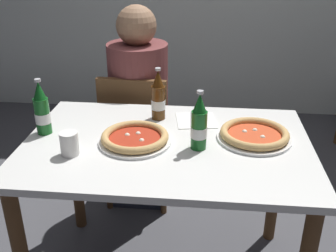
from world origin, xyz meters
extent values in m
cube|color=silver|center=(0.00, 0.00, 0.73)|extent=(1.20, 0.80, 0.03)
cylinder|color=brown|center=(-0.54, 0.34, 0.36)|extent=(0.06, 0.06, 0.72)
cylinder|color=brown|center=(0.54, 0.34, 0.36)|extent=(0.06, 0.06, 0.72)
cube|color=brown|center=(-0.23, 0.68, 0.43)|extent=(0.42, 0.42, 0.04)
cube|color=brown|center=(-0.24, 0.50, 0.65)|extent=(0.38, 0.06, 0.40)
cylinder|color=brown|center=(-0.05, 0.84, 0.21)|extent=(0.04, 0.04, 0.41)
cylinder|color=brown|center=(-0.39, 0.86, 0.21)|extent=(0.04, 0.04, 0.41)
cylinder|color=brown|center=(-0.07, 0.50, 0.21)|extent=(0.04, 0.04, 0.41)
cylinder|color=brown|center=(-0.41, 0.52, 0.21)|extent=(0.04, 0.04, 0.41)
cube|color=#2D3342|center=(-0.23, 0.66, 0.23)|extent=(0.32, 0.28, 0.45)
cylinder|color=brown|center=(-0.23, 0.66, 0.73)|extent=(0.34, 0.34, 0.55)
sphere|color=#9E7556|center=(-0.23, 0.66, 1.10)|extent=(0.22, 0.22, 0.22)
cylinder|color=white|center=(-0.13, -0.02, 0.76)|extent=(0.30, 0.30, 0.01)
cylinder|color=#AD2D19|center=(-0.13, -0.02, 0.77)|extent=(0.22, 0.22, 0.01)
torus|color=tan|center=(-0.13, -0.02, 0.78)|extent=(0.28, 0.28, 0.03)
sphere|color=silver|center=(-0.17, 0.01, 0.77)|extent=(0.02, 0.02, 0.02)
sphere|color=silver|center=(-0.10, -0.04, 0.77)|extent=(0.02, 0.02, 0.02)
sphere|color=silver|center=(-0.12, 0.02, 0.77)|extent=(0.02, 0.02, 0.02)
cylinder|color=white|center=(0.37, 0.06, 0.76)|extent=(0.31, 0.31, 0.01)
cylinder|color=#CC4723|center=(0.37, 0.06, 0.77)|extent=(0.23, 0.23, 0.01)
torus|color=tan|center=(0.37, 0.06, 0.78)|extent=(0.29, 0.29, 0.03)
sphere|color=silver|center=(0.33, 0.09, 0.77)|extent=(0.02, 0.02, 0.02)
sphere|color=silver|center=(0.40, 0.04, 0.77)|extent=(0.02, 0.02, 0.02)
sphere|color=silver|center=(0.37, 0.11, 0.77)|extent=(0.02, 0.02, 0.02)
cylinder|color=#14591E|center=(-0.54, 0.03, 0.83)|extent=(0.06, 0.06, 0.16)
cone|color=#14591E|center=(-0.54, 0.03, 0.95)|extent=(0.05, 0.05, 0.07)
cylinder|color=#B7B7BC|center=(-0.54, 0.03, 0.99)|extent=(0.03, 0.03, 0.01)
cylinder|color=white|center=(-0.54, 0.03, 0.82)|extent=(0.07, 0.07, 0.04)
cylinder|color=#512D0F|center=(-0.06, 0.24, 0.83)|extent=(0.06, 0.06, 0.16)
cone|color=#512D0F|center=(-0.06, 0.24, 0.95)|extent=(0.05, 0.05, 0.07)
cylinder|color=#B7B7BC|center=(-0.06, 0.24, 0.99)|extent=(0.03, 0.03, 0.01)
cylinder|color=white|center=(-0.06, 0.24, 0.82)|extent=(0.07, 0.07, 0.04)
cylinder|color=#14591E|center=(0.13, -0.04, 0.83)|extent=(0.06, 0.06, 0.16)
cone|color=#14591E|center=(0.13, -0.04, 0.95)|extent=(0.05, 0.05, 0.07)
cylinder|color=#B7B7BC|center=(0.13, -0.04, 0.99)|extent=(0.03, 0.03, 0.01)
cylinder|color=white|center=(0.13, -0.04, 0.82)|extent=(0.07, 0.07, 0.04)
cube|color=white|center=(0.11, 0.23, 0.75)|extent=(0.21, 0.21, 0.00)
cube|color=silver|center=(0.13, 0.23, 0.76)|extent=(0.07, 0.19, 0.00)
cube|color=silver|center=(0.09, 0.23, 0.76)|extent=(0.02, 0.17, 0.00)
cylinder|color=white|center=(-0.37, -0.14, 0.80)|extent=(0.07, 0.07, 0.09)
camera|label=1|loc=(0.15, -1.47, 1.52)|focal=42.65mm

